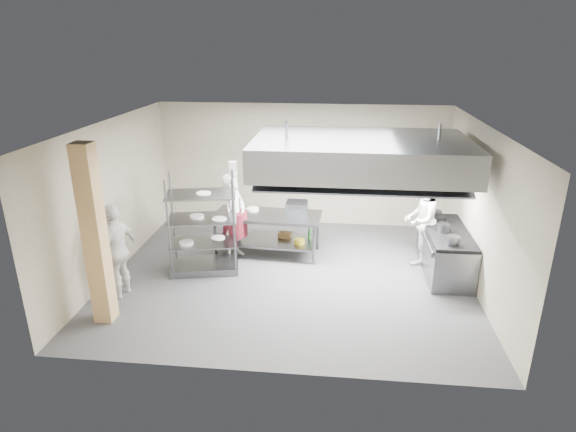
# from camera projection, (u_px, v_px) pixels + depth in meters

# --- Properties ---
(floor) EXTENTS (7.00, 7.00, 0.00)m
(floor) POSITION_uv_depth(u_px,v_px,m) (289.00, 275.00, 9.60)
(floor) COLOR #313133
(floor) RESTS_ON ground
(ceiling) EXTENTS (7.00, 7.00, 0.00)m
(ceiling) POSITION_uv_depth(u_px,v_px,m) (290.00, 125.00, 8.57)
(ceiling) COLOR silver
(ceiling) RESTS_ON wall_back
(wall_back) EXTENTS (7.00, 0.00, 7.00)m
(wall_back) POSITION_uv_depth(u_px,v_px,m) (302.00, 165.00, 11.88)
(wall_back) COLOR gray
(wall_back) RESTS_ON ground
(wall_left) EXTENTS (0.00, 6.00, 6.00)m
(wall_left) POSITION_uv_depth(u_px,v_px,m) (112.00, 198.00, 9.43)
(wall_left) COLOR gray
(wall_left) RESTS_ON ground
(wall_right) EXTENTS (0.00, 6.00, 6.00)m
(wall_right) POSITION_uv_depth(u_px,v_px,m) (481.00, 211.00, 8.74)
(wall_right) COLOR gray
(wall_right) RESTS_ON ground
(column) EXTENTS (0.30, 0.30, 3.00)m
(column) POSITION_uv_depth(u_px,v_px,m) (95.00, 236.00, 7.60)
(column) COLOR tan
(column) RESTS_ON floor
(exhaust_hood) EXTENTS (4.00, 2.50, 0.60)m
(exhaust_hood) POSITION_uv_depth(u_px,v_px,m) (361.00, 154.00, 9.02)
(exhaust_hood) COLOR slate
(exhaust_hood) RESTS_ON ceiling
(hood_strip_a) EXTENTS (1.60, 0.12, 0.04)m
(hood_strip_a) POSITION_uv_depth(u_px,v_px,m) (312.00, 170.00, 9.22)
(hood_strip_a) COLOR white
(hood_strip_a) RESTS_ON exhaust_hood
(hood_strip_b) EXTENTS (1.60, 0.12, 0.04)m
(hood_strip_b) POSITION_uv_depth(u_px,v_px,m) (408.00, 172.00, 9.04)
(hood_strip_b) COLOR white
(hood_strip_b) RESTS_ON exhaust_hood
(wall_shelf) EXTENTS (1.50, 0.28, 0.04)m
(wall_shelf) POSITION_uv_depth(u_px,v_px,m) (376.00, 169.00, 11.56)
(wall_shelf) COLOR slate
(wall_shelf) RESTS_ON wall_back
(island) EXTENTS (2.32, 1.07, 0.91)m
(island) POSITION_uv_depth(u_px,v_px,m) (268.00, 234.00, 10.44)
(island) COLOR slate
(island) RESTS_ON floor
(island_worktop) EXTENTS (2.32, 1.07, 0.06)m
(island_worktop) POSITION_uv_depth(u_px,v_px,m) (267.00, 216.00, 10.29)
(island_worktop) COLOR slate
(island_worktop) RESTS_ON island
(island_undershelf) EXTENTS (2.14, 0.97, 0.04)m
(island_undershelf) POSITION_uv_depth(u_px,v_px,m) (268.00, 241.00, 10.49)
(island_undershelf) COLOR slate
(island_undershelf) RESTS_ON island
(pass_rack) EXTENTS (1.47, 1.04, 2.00)m
(pass_rack) POSITION_uv_depth(u_px,v_px,m) (203.00, 224.00, 9.50)
(pass_rack) COLOR slate
(pass_rack) RESTS_ON floor
(cooking_range) EXTENTS (0.80, 2.00, 0.84)m
(cooking_range) POSITION_uv_depth(u_px,v_px,m) (445.00, 252.00, 9.62)
(cooking_range) COLOR slate
(cooking_range) RESTS_ON floor
(range_top) EXTENTS (0.78, 1.96, 0.06)m
(range_top) POSITION_uv_depth(u_px,v_px,m) (447.00, 232.00, 9.46)
(range_top) COLOR black
(range_top) RESTS_ON cooking_range
(chef_head) EXTENTS (0.63, 0.78, 1.85)m
(chef_head) POSITION_uv_depth(u_px,v_px,m) (234.00, 217.00, 10.10)
(chef_head) COLOR silver
(chef_head) RESTS_ON floor
(chef_line) EXTENTS (1.00, 1.11, 1.87)m
(chef_line) POSITION_uv_depth(u_px,v_px,m) (420.00, 220.00, 9.90)
(chef_line) COLOR white
(chef_line) RESTS_ON floor
(chef_plating) EXTENTS (0.61, 1.09, 1.75)m
(chef_plating) POSITION_uv_depth(u_px,v_px,m) (117.00, 251.00, 8.60)
(chef_plating) COLOR white
(chef_plating) RESTS_ON floor
(griddle) EXTENTS (0.48, 0.37, 0.23)m
(griddle) POSITION_uv_depth(u_px,v_px,m) (297.00, 207.00, 10.36)
(griddle) COLOR slate
(griddle) RESTS_ON island_worktop
(wicker_basket) EXTENTS (0.31, 0.24, 0.12)m
(wicker_basket) POSITION_uv_depth(u_px,v_px,m) (285.00, 235.00, 10.58)
(wicker_basket) COLOR olive
(wicker_basket) RESTS_ON island_undershelf
(stockpot) EXTENTS (0.23, 0.23, 0.16)m
(stockpot) POSITION_uv_depth(u_px,v_px,m) (443.00, 228.00, 9.36)
(stockpot) COLOR gray
(stockpot) RESTS_ON range_top
(plate_stack) EXTENTS (0.28, 0.28, 0.05)m
(plate_stack) POSITION_uv_depth(u_px,v_px,m) (204.00, 241.00, 9.63)
(plate_stack) COLOR white
(plate_stack) RESTS_ON pass_rack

